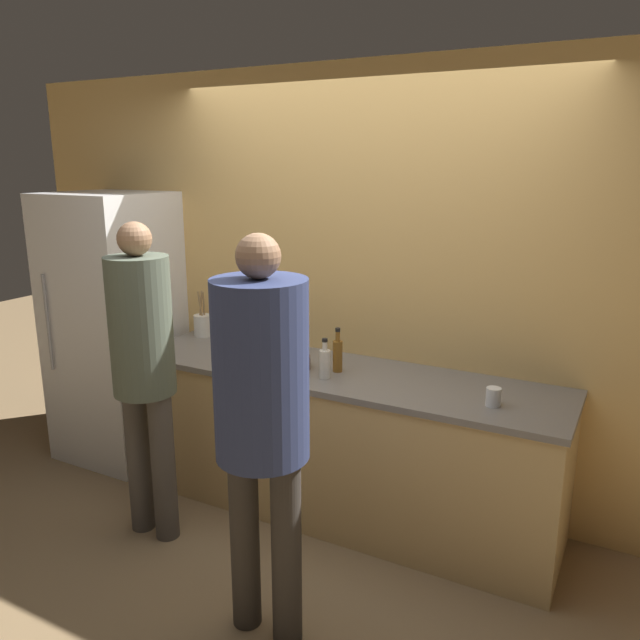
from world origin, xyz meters
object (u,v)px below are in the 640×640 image
Objects in this scene: utensil_crock at (203,325)px; fruit_bowl at (284,362)px; cup_white at (493,397)px; person_center at (262,403)px; bottle_clear at (325,363)px; refrigerator at (116,327)px; bottle_amber at (338,355)px; person_left at (143,358)px.

fruit_bowl is at bearing -21.43° from utensil_crock.
utensil_crock is at bearing 158.57° from fruit_bowl.
person_center is at bearing -128.14° from cup_white.
cup_white is (2.05, -0.34, -0.03)m from utensil_crock.
fruit_bowl is 1.34× the size of bottle_clear.
fruit_bowl reaches higher than cup_white.
person_center is 7.85× the size of bottle_clear.
refrigerator is 1.72m from bottle_clear.
utensil_crock is 1.17m from bottle_amber.
bottle_amber reaches higher than fruit_bowl.
cup_white is at bearing -0.01° from fruit_bowl.
bottle_amber is at bearing -11.47° from utensil_crock.
person_center is 19.12× the size of cup_white.
bottle_clear is 0.92m from cup_white.
fruit_bowl is at bearing -160.98° from bottle_amber.
utensil_crock is (-0.85, 0.34, 0.04)m from fruit_bowl.
bottle_clear is (0.80, 0.55, -0.06)m from person_left.
person_center is 1.20m from cup_white.
fruit_bowl is at bearing 179.99° from cup_white.
utensil_crock is (0.58, 0.23, 0.04)m from refrigerator.
refrigerator is at bearing 143.21° from person_left.
bottle_amber reaches higher than bottle_clear.
person_left reaches higher than utensil_crock.
utensil_crock is (-1.32, 1.27, -0.13)m from person_center.
person_left is 18.81× the size of cup_white.
bottle_clear is (0.28, -0.03, 0.05)m from fruit_bowl.
utensil_crock is at bearing 170.70° from cup_white.
refrigerator reaches higher than person_left.
cup_white is (0.73, 0.93, -0.16)m from person_center.
bottle_amber reaches higher than cup_white.
person_center reaches higher than utensil_crock.
person_center is at bearing -43.92° from utensil_crock.
refrigerator is 19.79× the size of cup_white.
person_left is 5.65× the size of utensil_crock.
bottle_amber is (-0.17, 1.03, -0.11)m from person_center.
bottle_amber is (0.30, 0.10, 0.06)m from fruit_bowl.
bottle_amber is at bearing 83.33° from bottle_clear.
person_left is 0.97m from bottle_clear.
cup_white is at bearing 2.00° from bottle_clear.
bottle_clear is at bearing -178.00° from cup_white.
refrigerator is 7.20× the size of bottle_amber.
person_center is 0.93m from bottle_clear.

